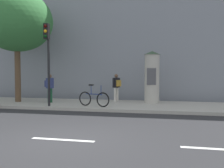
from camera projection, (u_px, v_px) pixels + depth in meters
ground_plane at (63, 140)px, 7.02m from camera, size 80.00×80.00×0.00m
sidewalk_curb at (115, 105)px, 13.85m from camera, size 36.00×4.00×0.15m
lane_markings at (63, 140)px, 7.02m from camera, size 25.80×0.16×0.01m
building_backdrop at (129, 25)px, 18.49m from camera, size 36.00×5.00×10.44m
traffic_light at (47, 51)px, 12.66m from camera, size 0.24×0.45×4.05m
poster_column at (152, 77)px, 14.21m from camera, size 0.90×0.90×2.86m
street_tree at (17, 22)px, 14.65m from camera, size 4.03×4.03×6.30m
pedestrian_in_dark_shirt at (49, 86)px, 14.34m from camera, size 0.43×0.59×1.59m
pedestrian_near_pole at (117, 85)px, 15.02m from camera, size 0.50×0.51×1.59m
bicycle_leaning at (94, 99)px, 12.78m from camera, size 1.71×0.57×1.09m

